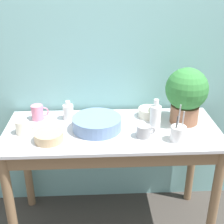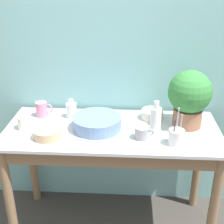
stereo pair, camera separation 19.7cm
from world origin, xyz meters
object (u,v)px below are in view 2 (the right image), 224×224
object	(u,v)px
bowl_small_cream	(152,114)
utensil_cup	(176,137)
mug_pink	(42,109)
mug_cream	(25,123)
potted_plant	(190,96)
bottle_tall	(156,119)
bowl_wash_large	(97,123)
bowl_small_tan	(48,133)
mug_grey	(142,133)
bottle_short	(71,110)

from	to	relation	value
bowl_small_cream	utensil_cup	bearing A→B (deg)	-70.48
mug_pink	mug_cream	xyz separation A→B (m)	(-0.06, -0.20, -0.01)
potted_plant	bottle_tall	bearing A→B (deg)	-156.88
bowl_wash_large	bowl_small_tan	distance (m)	0.32
potted_plant	mug_grey	world-z (taller)	potted_plant
bottle_short	bowl_small_cream	world-z (taller)	bottle_short
bottle_tall	bottle_short	xyz separation A→B (m)	(-0.57, 0.18, -0.03)
bowl_small_cream	utensil_cup	size ratio (longest dim) A/B	0.64
mug_cream	bowl_small_tan	bearing A→B (deg)	-30.66
potted_plant	bottle_short	bearing A→B (deg)	173.77
mug_grey	bowl_small_cream	world-z (taller)	mug_grey
bowl_small_cream	bowl_small_tan	distance (m)	0.72
bottle_tall	utensil_cup	bearing A→B (deg)	-54.18
bottle_short	mug_grey	xyz separation A→B (m)	(0.48, -0.27, -0.02)
bottle_short	bowl_small_tan	world-z (taller)	bottle_short
bottle_tall	mug_grey	bearing A→B (deg)	-131.60
bowl_small_cream	utensil_cup	world-z (taller)	utensil_cup
mug_cream	utensil_cup	distance (m)	0.96
bottle_tall	bottle_short	world-z (taller)	bottle_tall
bottle_short	mug_cream	size ratio (longest dim) A/B	1.15
bowl_wash_large	mug_grey	size ratio (longest dim) A/B	2.72
mug_pink	bottle_tall	bearing A→B (deg)	-13.10
utensil_cup	bowl_small_cream	bearing A→B (deg)	109.52
potted_plant	utensil_cup	xyz separation A→B (m)	(-0.10, -0.25, -0.16)
bowl_wash_large	bowl_small_tan	size ratio (longest dim) A/B	1.80
mug_pink	utensil_cup	xyz separation A→B (m)	(0.89, -0.34, -0.00)
bottle_short	mug_pink	size ratio (longest dim) A/B	1.12
bowl_wash_large	mug_cream	distance (m)	0.47
mug_cream	bowl_small_tan	world-z (taller)	mug_cream
bowl_wash_large	bowl_small_cream	bearing A→B (deg)	24.91
bowl_wash_large	bottle_short	distance (m)	0.25
bowl_wash_large	bottle_tall	size ratio (longest dim) A/B	1.53
bowl_small_cream	utensil_cup	distance (m)	0.36
bowl_wash_large	bottle_tall	xyz separation A→B (m)	(0.37, -0.02, 0.04)
bottle_short	mug_pink	distance (m)	0.21
mug_grey	bowl_small_tan	distance (m)	0.58
mug_grey	utensil_cup	world-z (taller)	utensil_cup
potted_plant	bowl_wash_large	world-z (taller)	potted_plant
mug_pink	mug_cream	bearing A→B (deg)	-108.07
bowl_small_tan	mug_grey	bearing A→B (deg)	2.09
bowl_wash_large	utensil_cup	size ratio (longest dim) A/B	1.35
potted_plant	utensil_cup	world-z (taller)	potted_plant
mug_cream	bowl_small_cream	size ratio (longest dim) A/B	0.78
mug_cream	mug_pink	bearing A→B (deg)	71.93
bowl_wash_large	mug_grey	bearing A→B (deg)	-21.79
bowl_wash_large	mug_pink	size ratio (longest dim) A/B	2.66
bowl_small_tan	bottle_short	bearing A→B (deg)	72.14
mug_pink	mug_grey	size ratio (longest dim) A/B	1.02
bottle_short	utensil_cup	world-z (taller)	utensil_cup
bowl_wash_large	bottle_short	bearing A→B (deg)	140.70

